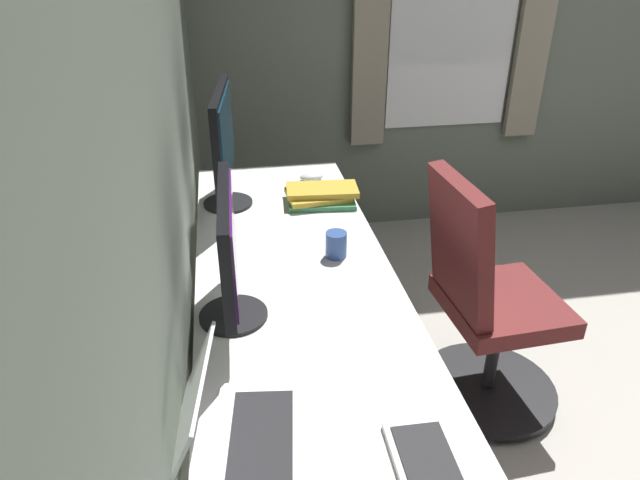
{
  "coord_description": "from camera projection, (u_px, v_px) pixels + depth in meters",
  "views": [
    {
      "loc": [
        -1.23,
        2.09,
        1.73
      ],
      "look_at": [
        0.2,
        1.84,
        0.95
      ],
      "focal_mm": 32.45,
      "sensor_mm": 36.0,
      "label": 1
    }
  ],
  "objects": [
    {
      "name": "laptop_leftmost",
      "position": [
        233.0,
        426.0,
        1.26
      ],
      "size": [
        0.38,
        0.34,
        0.21
      ],
      "color": "white",
      "rests_on": "desk"
    },
    {
      "name": "monitor_primary",
      "position": [
        229.0,
        249.0,
        1.58
      ],
      "size": [
        0.47,
        0.2,
        0.39
      ],
      "color": "black",
      "rests_on": "desk"
    },
    {
      "name": "curtain_far",
      "position": [
        371.0,
        29.0,
        3.22
      ],
      "size": [
        0.05,
        0.2,
        1.33
      ],
      "primitive_type": "cube",
      "color": "#9E937F"
    },
    {
      "name": "wall_back",
      "position": [
        132.0,
        157.0,
        1.24
      ],
      "size": [
        4.82,
        0.1,
        2.6
      ],
      "primitive_type": "cube",
      "color": "slate",
      "rests_on": "ground"
    },
    {
      "name": "office_chair",
      "position": [
        484.0,
        308.0,
        2.2
      ],
      "size": [
        0.56,
        0.57,
        0.97
      ],
      "color": "maroon",
      "rests_on": "ground"
    },
    {
      "name": "monitor_secondary",
      "position": [
        224.0,
        141.0,
        2.25
      ],
      "size": [
        0.52,
        0.2,
        0.47
      ],
      "color": "black",
      "rests_on": "desk"
    },
    {
      "name": "mouse_main",
      "position": [
        311.0,
        177.0,
        2.6
      ],
      "size": [
        0.06,
        0.1,
        0.03
      ],
      "primitive_type": "ellipsoid",
      "color": "silver",
      "rests_on": "desk"
    },
    {
      "name": "drawer_pedestal",
      "position": [
        296.0,
        394.0,
        1.95
      ],
      "size": [
        0.4,
        0.51,
        0.69
      ],
      "color": "white",
      "rests_on": "ground"
    },
    {
      "name": "desk",
      "position": [
        304.0,
        322.0,
        1.77
      ],
      "size": [
        2.34,
        0.65,
        0.73
      ],
      "color": "white",
      "rests_on": "ground"
    },
    {
      "name": "wall_right",
      "position": [
        568.0,
        10.0,
        3.45
      ],
      "size": [
        0.1,
        5.08,
        2.6
      ],
      "primitive_type": "cube",
      "color": "slate",
      "rests_on": "ground"
    },
    {
      "name": "window_panel",
      "position": [
        453.0,
        26.0,
        3.32
      ],
      "size": [
        0.02,
        0.75,
        1.17
      ],
      "primitive_type": "cube",
      "color": "white"
    },
    {
      "name": "book_stack_near",
      "position": [
        320.0,
        195.0,
        2.39
      ],
      "size": [
        0.24,
        0.3,
        0.06
      ],
      "color": "#3D8456",
      "rests_on": "desk"
    },
    {
      "name": "coffee_mug",
      "position": [
        336.0,
        244.0,
        1.99
      ],
      "size": [
        0.11,
        0.07,
        0.09
      ],
      "color": "#335193",
      "rests_on": "desk"
    },
    {
      "name": "curtain_near",
      "position": [
        536.0,
        25.0,
        3.37
      ],
      "size": [
        0.05,
        0.2,
        1.33
      ],
      "primitive_type": "cube",
      "color": "#9E937F"
    }
  ]
}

